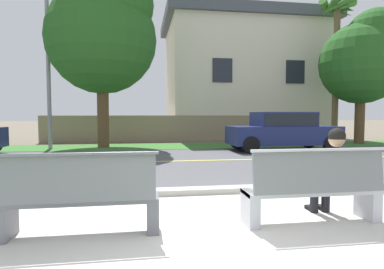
% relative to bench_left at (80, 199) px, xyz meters
% --- Properties ---
extents(ground_plane, '(140.00, 140.00, 0.00)m').
position_rel_bench_left_xyz_m(ground_plane, '(1.45, 7.47, -0.45)').
color(ground_plane, '#665B4C').
extents(sidewalk_pavement, '(44.00, 3.60, 0.01)m').
position_rel_bench_left_xyz_m(sidewalk_pavement, '(1.45, -0.13, -0.45)').
color(sidewalk_pavement, beige).
rests_on(sidewalk_pavement, ground_plane).
extents(curb_edge, '(44.00, 0.30, 0.11)m').
position_rel_bench_left_xyz_m(curb_edge, '(1.45, 1.82, -0.40)').
color(curb_edge, '#ADA89E').
rests_on(curb_edge, ground_plane).
extents(street_asphalt, '(52.00, 8.00, 0.01)m').
position_rel_bench_left_xyz_m(street_asphalt, '(1.45, 5.97, -0.45)').
color(street_asphalt, '#515156').
rests_on(street_asphalt, ground_plane).
extents(road_centre_line, '(48.00, 0.14, 0.01)m').
position_rel_bench_left_xyz_m(road_centre_line, '(1.45, 5.97, -0.45)').
color(road_centre_line, '#E0CC4C').
rests_on(road_centre_line, ground_plane).
extents(far_verge_grass, '(48.00, 2.80, 0.02)m').
position_rel_bench_left_xyz_m(far_verge_grass, '(1.45, 10.76, -0.45)').
color(far_verge_grass, '#38702D').
rests_on(far_verge_grass, ground_plane).
extents(bench_left, '(1.80, 0.48, 1.01)m').
position_rel_bench_left_xyz_m(bench_left, '(0.00, 0.00, 0.00)').
color(bench_left, slate).
rests_on(bench_left, ground_plane).
extents(bench_right, '(1.80, 0.48, 1.01)m').
position_rel_bench_left_xyz_m(bench_right, '(2.91, 0.00, 0.00)').
color(bench_right, silver).
rests_on(bench_right, ground_plane).
extents(seated_person_white, '(0.52, 0.68, 1.25)m').
position_rel_bench_left_xyz_m(seated_person_white, '(3.26, 0.17, 0.22)').
color(seated_person_white, black).
rests_on(seated_person_white, ground_plane).
extents(car_navy_near, '(4.30, 1.86, 1.54)m').
position_rel_bench_left_xyz_m(car_navy_near, '(6.28, 8.37, 0.40)').
color(car_navy_near, navy).
rests_on(car_navy_near, ground_plane).
extents(streetlamp, '(0.24, 2.10, 6.77)m').
position_rel_bench_left_xyz_m(streetlamp, '(-3.08, 10.57, 3.43)').
color(streetlamp, gray).
rests_on(streetlamp, ground_plane).
extents(shade_tree_left, '(4.70, 4.70, 7.75)m').
position_rel_bench_left_xyz_m(shade_tree_left, '(-0.81, 10.64, 4.58)').
color(shade_tree_left, brown).
rests_on(shade_tree_left, ground_plane).
extents(shade_tree_centre, '(3.95, 3.95, 6.52)m').
position_rel_bench_left_xyz_m(shade_tree_centre, '(11.48, 10.59, 3.78)').
color(shade_tree_centre, brown).
rests_on(shade_tree_centre, ground_plane).
extents(palm_tree_tall, '(2.09, 1.98, 7.70)m').
position_rel_bench_left_xyz_m(palm_tree_tall, '(10.88, 12.01, 5.73)').
color(palm_tree_tall, brown).
rests_on(palm_tree_tall, ground_plane).
extents(garden_wall, '(13.00, 0.36, 1.40)m').
position_rel_bench_left_xyz_m(garden_wall, '(2.07, 13.49, 0.25)').
color(garden_wall, gray).
rests_on(garden_wall, ground_plane).
extents(house_across_street, '(10.16, 6.91, 7.61)m').
position_rel_bench_left_xyz_m(house_across_street, '(7.20, 16.69, 3.40)').
color(house_across_street, beige).
rests_on(house_across_street, ground_plane).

